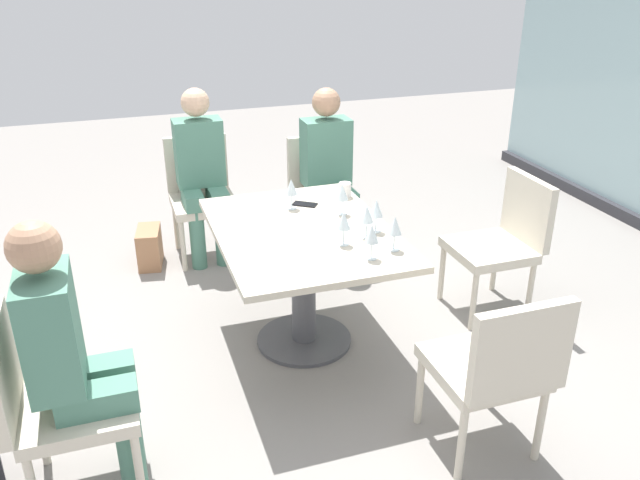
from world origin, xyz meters
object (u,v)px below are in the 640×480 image
(wine_glass_1, at_px, (344,221))
(wine_glass_2, at_px, (372,234))
(wine_glass_4, at_px, (291,188))
(wine_glass_6, at_px, (367,215))
(wine_glass_0, at_px, (376,209))
(handbag_1, at_px, (150,247))
(coffee_cup, at_px, (345,190))
(dining_table_main, at_px, (303,258))
(chair_far_left, at_px, (324,190))
(chair_front_right, at_px, (51,397))
(person_front_right, at_px, (71,350))
(chair_side_end, at_px, (201,190))
(chair_near_window, at_px, (504,237))
(person_side_end, at_px, (202,168))
(wine_glass_5, at_px, (395,226))
(chair_far_right, at_px, (497,365))
(cell_phone_on_table, at_px, (305,204))
(wine_glass_3, at_px, (342,193))
(person_far_left, at_px, (329,168))
(handbag_2, at_px, (261,245))

(wine_glass_1, relative_size, wine_glass_2, 1.00)
(wine_glass_4, height_order, wine_glass_6, same)
(wine_glass_0, distance_m, handbag_1, 2.01)
(coffee_cup, bearing_deg, dining_table_main, -44.66)
(chair_far_left, relative_size, wine_glass_0, 4.70)
(chair_front_right, distance_m, coffee_cup, 2.10)
(chair_far_left, height_order, person_front_right, person_front_right)
(chair_far_left, height_order, wine_glass_4, wine_glass_4)
(coffee_cup, bearing_deg, handbag_1, -128.60)
(dining_table_main, bearing_deg, chair_side_end, -166.57)
(chair_near_window, xyz_separation_m, wine_glass_2, (0.46, -1.10, 0.37))
(chair_far_left, bearing_deg, chair_near_window, 34.18)
(chair_near_window, bearing_deg, chair_front_right, -73.39)
(chair_front_right, height_order, person_side_end, person_side_end)
(dining_table_main, relative_size, chair_side_end, 1.48)
(wine_glass_5, bearing_deg, wine_glass_1, -123.01)
(dining_table_main, height_order, chair_front_right, chair_front_right)
(chair_far_right, relative_size, cell_phone_on_table, 6.04)
(chair_far_right, height_order, person_side_end, person_side_end)
(chair_far_right, height_order, wine_glass_3, wine_glass_3)
(wine_glass_0, bearing_deg, wine_glass_6, -54.00)
(person_far_left, height_order, wine_glass_2, person_far_left)
(person_front_right, bearing_deg, chair_front_right, -90.00)
(wine_glass_2, bearing_deg, wine_glass_0, 153.14)
(chair_front_right, height_order, wine_glass_1, wine_glass_1)
(chair_side_end, height_order, person_side_end, person_side_end)
(chair_far_left, bearing_deg, cell_phone_on_table, -26.00)
(wine_glass_5, height_order, cell_phone_on_table, wine_glass_5)
(wine_glass_6, bearing_deg, wine_glass_4, -153.63)
(person_far_left, bearing_deg, wine_glass_2, -11.36)
(wine_glass_3, bearing_deg, wine_glass_2, -6.24)
(dining_table_main, relative_size, chair_front_right, 1.48)
(wine_glass_1, distance_m, handbag_1, 1.97)
(chair_near_window, relative_size, wine_glass_4, 4.70)
(wine_glass_1, xyz_separation_m, wine_glass_5, (0.14, 0.22, 0.00))
(wine_glass_3, distance_m, cell_phone_on_table, 0.29)
(wine_glass_1, relative_size, cell_phone_on_table, 1.28)
(chair_front_right, height_order, handbag_2, chair_front_right)
(chair_side_end, xyz_separation_m, wine_glass_0, (1.61, 0.72, 0.37))
(person_far_left, height_order, wine_glass_3, person_far_left)
(chair_side_end, relative_size, person_far_left, 0.69)
(chair_near_window, relative_size, person_front_right, 0.69)
(person_far_left, bearing_deg, wine_glass_5, -6.06)
(chair_side_end, height_order, chair_far_right, same)
(chair_side_end, bearing_deg, wine_glass_6, 20.94)
(chair_far_left, bearing_deg, chair_front_right, -43.23)
(coffee_cup, distance_m, cell_phone_on_table, 0.29)
(chair_side_end, height_order, chair_far_left, same)
(chair_far_left, bearing_deg, wine_glass_3, -13.10)
(cell_phone_on_table, bearing_deg, person_front_right, -14.01)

